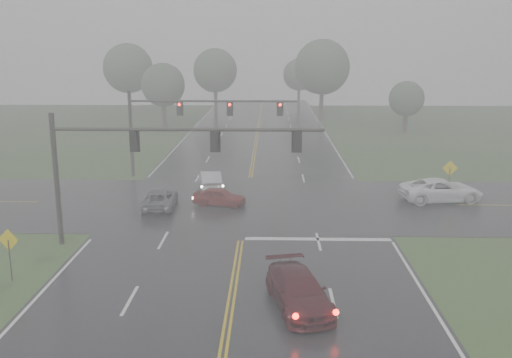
{
  "coord_description": "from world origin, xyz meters",
  "views": [
    {
      "loc": [
        1.71,
        -17.2,
        11.07
      ],
      "look_at": [
        0.84,
        16.0,
        3.24
      ],
      "focal_mm": 40.0,
      "sensor_mm": 36.0,
      "label": 1
    }
  ],
  "objects_px": {
    "sedan_red": "(220,206)",
    "sedan_silver": "(210,189)",
    "pickup_white": "(440,201)",
    "signal_gantry_near": "(139,153)",
    "car_grey": "(161,208)",
    "sedan_maroon": "(298,307)",
    "signal_gantry_far": "(183,116)"
  },
  "relations": [
    {
      "from": "sedan_maroon",
      "to": "car_grey",
      "type": "distance_m",
      "value": 17.56
    },
    {
      "from": "sedan_red",
      "to": "signal_gantry_near",
      "type": "relative_size",
      "value": 0.25
    },
    {
      "from": "sedan_red",
      "to": "pickup_white",
      "type": "height_order",
      "value": "pickup_white"
    },
    {
      "from": "car_grey",
      "to": "signal_gantry_near",
      "type": "relative_size",
      "value": 0.31
    },
    {
      "from": "sedan_silver",
      "to": "signal_gantry_far",
      "type": "xyz_separation_m",
      "value": [
        -2.72,
        4.48,
        5.19
      ]
    },
    {
      "from": "signal_gantry_near",
      "to": "signal_gantry_far",
      "type": "relative_size",
      "value": 1.05
    },
    {
      "from": "pickup_white",
      "to": "car_grey",
      "type": "bearing_deg",
      "value": 87.76
    },
    {
      "from": "sedan_silver",
      "to": "sedan_red",
      "type": "bearing_deg",
      "value": 93.55
    },
    {
      "from": "sedan_silver",
      "to": "signal_gantry_near",
      "type": "relative_size",
      "value": 0.3
    },
    {
      "from": "pickup_white",
      "to": "signal_gantry_near",
      "type": "bearing_deg",
      "value": 107.51
    },
    {
      "from": "car_grey",
      "to": "signal_gantry_far",
      "type": "xyz_separation_m",
      "value": [
        0.19,
        9.94,
        5.19
      ]
    },
    {
      "from": "sedan_red",
      "to": "sedan_silver",
      "type": "bearing_deg",
      "value": 24.48
    },
    {
      "from": "sedan_red",
      "to": "signal_gantry_near",
      "type": "bearing_deg",
      "value": 166.46
    },
    {
      "from": "pickup_white",
      "to": "signal_gantry_near",
      "type": "distance_m",
      "value": 22.49
    },
    {
      "from": "sedan_silver",
      "to": "signal_gantry_far",
      "type": "height_order",
      "value": "signal_gantry_far"
    },
    {
      "from": "car_grey",
      "to": "sedan_maroon",
      "type": "bearing_deg",
      "value": 117.51
    },
    {
      "from": "signal_gantry_far",
      "to": "car_grey",
      "type": "bearing_deg",
      "value": -91.09
    },
    {
      "from": "signal_gantry_near",
      "to": "signal_gantry_far",
      "type": "bearing_deg",
      "value": 90.75
    },
    {
      "from": "sedan_maroon",
      "to": "signal_gantry_near",
      "type": "bearing_deg",
      "value": 124.43
    },
    {
      "from": "car_grey",
      "to": "pickup_white",
      "type": "height_order",
      "value": "pickup_white"
    },
    {
      "from": "sedan_red",
      "to": "pickup_white",
      "type": "relative_size",
      "value": 0.63
    },
    {
      "from": "signal_gantry_far",
      "to": "sedan_red",
      "type": "bearing_deg",
      "value": -67.18
    },
    {
      "from": "sedan_red",
      "to": "pickup_white",
      "type": "bearing_deg",
      "value": -73.44
    },
    {
      "from": "pickup_white",
      "to": "signal_gantry_far",
      "type": "distance_m",
      "value": 21.83
    },
    {
      "from": "sedan_maroon",
      "to": "sedan_red",
      "type": "xyz_separation_m",
      "value": [
        -4.8,
        15.87,
        0.0
      ]
    },
    {
      "from": "car_grey",
      "to": "signal_gantry_far",
      "type": "relative_size",
      "value": 0.32
    },
    {
      "from": "sedan_red",
      "to": "sedan_maroon",
      "type": "bearing_deg",
      "value": -152.42
    },
    {
      "from": "sedan_maroon",
      "to": "car_grey",
      "type": "xyz_separation_m",
      "value": [
        -8.87,
        15.15,
        0.0
      ]
    },
    {
      "from": "sedan_red",
      "to": "signal_gantry_far",
      "type": "xyz_separation_m",
      "value": [
        -3.88,
        9.23,
        5.19
      ]
    },
    {
      "from": "sedan_maroon",
      "to": "sedan_red",
      "type": "bearing_deg",
      "value": 93.83
    },
    {
      "from": "pickup_white",
      "to": "signal_gantry_far",
      "type": "bearing_deg",
      "value": 60.08
    },
    {
      "from": "sedan_red",
      "to": "signal_gantry_far",
      "type": "bearing_deg",
      "value": 33.56
    }
  ]
}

